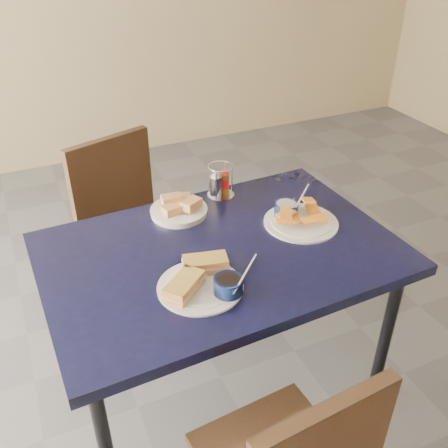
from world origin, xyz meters
name	(u,v)px	position (x,y,z in m)	size (l,w,h in m)	color
ground	(221,377)	(0.00, 0.00, 0.00)	(6.00, 6.00, 0.00)	#4D4E52
dining_table	(221,264)	(-0.03, -0.08, 0.68)	(1.23, 0.84, 0.75)	black
chair_far	(132,218)	(-0.17, 0.64, 0.51)	(0.52, 0.52, 0.88)	black
sandwich_plate	(203,280)	(-0.16, -0.24, 0.77)	(0.30, 0.27, 0.12)	white
plantain_plate	(296,217)	(0.30, -0.03, 0.77)	(0.28, 0.28, 0.12)	white
bread_basket	(179,209)	(-0.08, 0.20, 0.77)	(0.21, 0.21, 0.07)	white
condiment_caddy	(219,183)	(0.12, 0.27, 0.81)	(0.11, 0.11, 0.14)	silver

